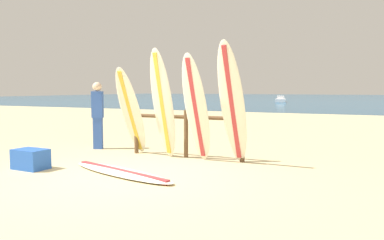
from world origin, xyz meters
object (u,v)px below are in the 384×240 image
small_boat_offshore (281,100)px  cooler_box (31,159)px  beachgoer_standing (98,112)px  surfboard_rack (186,127)px  surfboard_leaning_center_left (196,109)px  surfboard_lying_on_sand (121,172)px  surfboard_leaning_far_left (131,112)px  surfboard_leaning_center (232,104)px  surfboard_leaning_left (163,104)px

small_boat_offshore → cooler_box: 37.20m
beachgoer_standing → surfboard_rack: bearing=-3.2°
surfboard_leaning_center_left → surfboard_lying_on_sand: size_ratio=0.84×
surfboard_leaning_center_left → small_boat_offshore: bearing=99.1°
surfboard_leaning_center_left → surfboard_leaning_far_left: bearing=173.5°
surfboard_lying_on_sand → surfboard_leaning_center: bearing=44.6°
small_boat_offshore → surfboard_leaning_left: bearing=-82.1°
surfboard_leaning_center_left → surfboard_leaning_center: surfboard_leaning_center is taller
surfboard_leaning_center_left → surfboard_rack: bearing=134.1°
surfboard_rack → surfboard_lying_on_sand: bearing=-99.3°
surfboard_leaning_center → surfboard_lying_on_sand: size_ratio=0.91×
surfboard_leaning_far_left → cooler_box: (-0.82, -1.98, -0.77)m
surfboard_leaning_left → small_boat_offshore: (-4.89, 35.18, -0.87)m
surfboard_leaning_center_left → surfboard_lying_on_sand: (-0.75, -1.45, -1.02)m
surfboard_rack → surfboard_lying_on_sand: size_ratio=1.02×
surfboard_leaning_far_left → surfboard_leaning_center_left: size_ratio=0.90×
surfboard_rack → surfboard_leaning_center_left: size_ratio=1.22×
surfboard_leaning_left → cooler_box: bearing=-131.6°
surfboard_leaning_far_left → small_boat_offshore: surfboard_leaning_far_left is taller
surfboard_leaning_center → surfboard_leaning_far_left: bearing=175.6°
surfboard_leaning_far_left → surfboard_leaning_center_left: surfboard_leaning_center_left is taller
surfboard_leaning_left → small_boat_offshore: 35.53m
small_boat_offshore → cooler_box: size_ratio=3.86×
beachgoer_standing → small_boat_offshore: 34.80m
surfboard_lying_on_sand → cooler_box: size_ratio=4.21×
surfboard_leaning_far_left → surfboard_leaning_center: size_ratio=0.82×
surfboard_leaning_left → cooler_box: size_ratio=3.75×
surfboard_rack → surfboard_leaning_left: (-0.35, -0.36, 0.48)m
small_boat_offshore → surfboard_lying_on_sand: bearing=-82.4°
surfboard_leaning_far_left → cooler_box: 2.28m
small_boat_offshore → cooler_box: (3.22, -37.06, -0.08)m
surfboard_rack → cooler_box: surfboard_rack is taller
surfboard_leaning_left → beachgoer_standing: surfboard_leaning_left is taller
surfboard_leaning_center → cooler_box: size_ratio=3.84×
surfboard_leaning_center_left → cooler_box: surfboard_leaning_center_left is taller
surfboard_leaning_left → surfboard_leaning_center: 1.52m
surfboard_leaning_left → surfboard_leaning_far_left: bearing=173.1°
surfboard_rack → small_boat_offshore: surfboard_rack is taller
beachgoer_standing → small_boat_offshore: (-2.84, 34.68, -0.62)m
surfboard_rack → surfboard_leaning_left: 0.70m
surfboard_leaning_far_left → surfboard_leaning_center_left: bearing=-6.5°
surfboard_leaning_center → surfboard_leaning_center_left: bearing=-179.7°
surfboard_leaning_left → cooler_box: (-1.67, -1.88, -0.94)m
surfboard_leaning_far_left → surfboard_leaning_left: bearing=-6.9°
surfboard_lying_on_sand → small_boat_offshore: bearing=97.6°
surfboard_rack → surfboard_leaning_center_left: (0.43, -0.45, 0.41)m
surfboard_rack → surfboard_leaning_center_left: 0.75m
surfboard_leaning_left → surfboard_lying_on_sand: (0.04, -1.54, -1.09)m
surfboard_rack → surfboard_lying_on_sand: surfboard_rack is taller
beachgoer_standing → cooler_box: bearing=-80.8°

